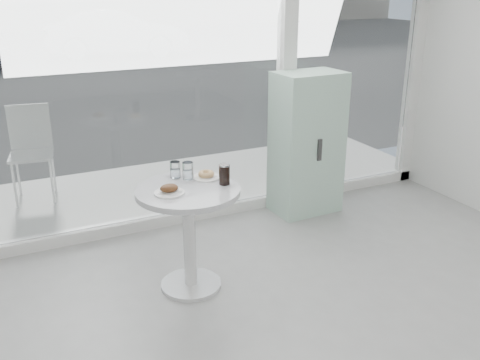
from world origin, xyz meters
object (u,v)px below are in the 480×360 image
water_tumbler_a (175,171)px  cola_glass (224,175)px  plate_fritter (170,190)px  patio_chair (31,147)px  mint_cabinet (307,144)px  water_tumbler_b (188,172)px  plate_donut (206,175)px  car_silver (117,33)px  main_table (189,218)px

water_tumbler_a → cola_glass: bearing=-46.1°
plate_fritter → patio_chair: bearing=107.1°
mint_cabinet → water_tumbler_b: 1.58m
patio_chair → plate_fritter: size_ratio=4.53×
plate_donut → water_tumbler_b: 0.13m
car_silver → water_tumbler_a: car_silver is taller
plate_donut → patio_chair: bearing=116.3°
mint_cabinet → patio_chair: bearing=147.7°
plate_donut → car_silver: bearing=79.4°
mint_cabinet → patio_chair: mint_cabinet is taller
patio_chair → water_tumbler_b: patio_chair is taller
patio_chair → cola_glass: patio_chair is taller
water_tumbler_a → cola_glass: (0.26, -0.27, 0.02)m
plate_donut → water_tumbler_a: size_ratio=1.65×
main_table → car_silver: 12.83m
plate_donut → plate_fritter: bearing=-153.1°
plate_donut → water_tumbler_b: water_tumbler_b is taller
mint_cabinet → water_tumbler_b: bearing=-156.9°
main_table → patio_chair: bearing=110.6°
car_silver → plate_fritter: bearing=178.5°
plate_donut → cola_glass: (0.07, -0.17, 0.05)m
car_silver → cola_glass: size_ratio=26.88×
mint_cabinet → water_tumbler_a: size_ratio=11.08×
patio_chair → plate_donut: size_ratio=4.66×
water_tumbler_a → car_silver: bearing=78.4°
car_silver → plate_donut: bearing=179.8°
car_silver → main_table: bearing=179.0°
water_tumbler_b → mint_cabinet: bearing=25.2°
patio_chair → water_tumbler_a: (0.82, -1.95, 0.25)m
mint_cabinet → cola_glass: (-1.23, -0.88, 0.17)m
cola_glass → water_tumbler_a: bearing=133.9°
cola_glass → patio_chair: bearing=116.0°
patio_chair → main_table: bearing=-59.6°
mint_cabinet → water_tumbler_a: bearing=-160.2°
car_silver → mint_cabinet: bearing=-174.7°
water_tumbler_a → cola_glass: size_ratio=0.82×
plate_donut → water_tumbler_a: water_tumbler_a is taller
plate_fritter → water_tumbler_b: 0.29m
mint_cabinet → main_table: bearing=-152.8°
cola_glass → main_table: bearing=171.9°
mint_cabinet → plate_donut: size_ratio=6.73×
water_tumbler_a → water_tumbler_b: (0.07, -0.07, 0.00)m
water_tumbler_b → cola_glass: 0.28m
plate_fritter → mint_cabinet: bearing=28.2°
water_tumbler_a → main_table: bearing=-88.9°
main_table → car_silver: (2.53, 12.58, 0.10)m
car_silver → cola_glass: bearing=-179.8°
car_silver → plate_fritter: (-2.67, -12.62, 0.15)m
patio_chair → car_silver: car_silver is taller
car_silver → plate_fritter: 12.90m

